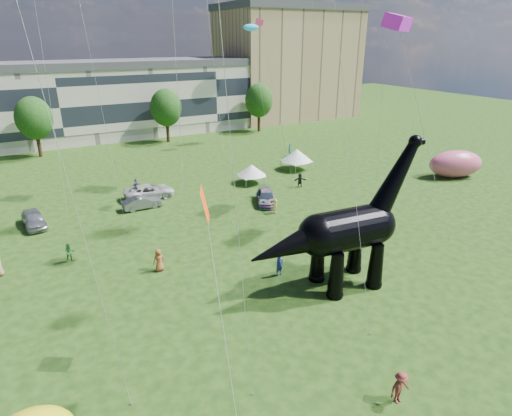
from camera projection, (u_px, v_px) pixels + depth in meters
ground at (319, 321)px, 27.30m from camera, size 220.00×220.00×0.00m
terrace_row at (56, 107)px, 71.48m from camera, size 78.00×11.00×12.00m
apartment_block at (287, 65)px, 93.97m from camera, size 28.00×18.00×22.00m
tree_mid_left at (33, 115)px, 62.28m from camera, size 5.20×5.20×9.44m
tree_mid_right at (166, 105)px, 71.41m from camera, size 5.20×5.20×9.44m
tree_far_right at (259, 98)px, 79.64m from camera, size 5.20×5.20×9.44m
dinosaur_sculpture at (342, 233)px, 29.78m from camera, size 13.50×4.03×10.99m
car_silver at (34, 219)px, 40.59m from camera, size 2.25×4.68×1.54m
car_grey at (142, 203)px, 44.91m from camera, size 4.06×1.42×1.34m
car_white at (149, 191)px, 47.83m from camera, size 5.69×2.89×1.54m
car_dark at (266, 197)px, 46.33m from camera, size 3.71×5.03×1.36m
gazebo_near at (251, 170)px, 52.25m from camera, size 3.83×3.83×2.43m
gazebo_far at (297, 155)px, 57.64m from camera, size 4.55×4.55×2.83m
inflatable_pink at (455, 164)px, 54.63m from camera, size 7.80×5.77×3.50m
visitors at (193, 229)px, 38.24m from camera, size 52.36×42.85×1.83m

